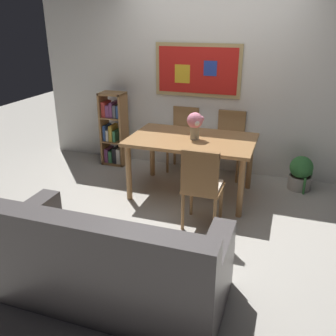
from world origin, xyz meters
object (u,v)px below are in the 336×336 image
Objects in this scene: dining_chair_far_right at (230,139)px; leather_couch at (109,265)px; flower_vase at (195,123)px; dining_chair_near_right at (202,182)px; dining_chair_far_left at (184,133)px; dining_table at (192,145)px; bookshelf at (114,131)px; potted_ivy at (301,173)px.

dining_chair_far_right is 0.51× the size of leather_couch.
leather_couch is at bearing -94.18° from flower_vase.
dining_chair_near_right is 1.56m from dining_chair_far_right.
dining_chair_far_left is 2.80× the size of flower_vase.
dining_chair_far_left is at bearing 112.48° from dining_chair_near_right.
flower_vase is (0.04, -0.02, 0.29)m from dining_table.
flower_vase is (-0.28, 0.76, 0.41)m from dining_chair_near_right.
flower_vase is at bearing -65.64° from dining_chair_far_left.
dining_chair_far_left is 1.07m from bookshelf.
dining_chair_far_left is 1.00× the size of dining_chair_far_right.
leather_couch is at bearing -98.99° from dining_chair_far_right.
dining_chair_near_right is 0.51× the size of leather_couch.
potted_ivy is (1.32, 0.59, -0.43)m from dining_table.
bookshelf is at bearing -175.88° from dining_chair_far_right.
flower_vase is at bearing -110.46° from dining_chair_far_right.
dining_chair_far_right is (0.02, 1.56, 0.00)m from dining_chair_near_right.
dining_chair_near_right is 1.34m from leather_couch.
potted_ivy is 1.54× the size of flower_vase.
dining_chair_near_right reaches higher than leather_couch.
dining_chair_far_right is at bearing -2.57° from dining_chair_far_left.
leather_couch is 5.54× the size of flower_vase.
potted_ivy is 1.59m from flower_vase.
dining_table is at bearing 152.05° from flower_vase.
dining_chair_far_left is at bearing 114.36° from flower_vase.
dining_chair_near_right is 2.23m from bookshelf.
flower_vase reaches higher than dining_chair_near_right.
flower_vase reaches higher than leather_couch.
potted_ivy is at bearing 61.47° from leather_couch.
dining_table is 1.67× the size of dining_chair_far_right.
potted_ivy is (1.00, 1.37, -0.32)m from dining_chair_near_right.
dining_chair_far_left is 0.51× the size of leather_couch.
dining_chair_far_right is (0.34, 0.78, -0.11)m from dining_table.
dining_table is 0.86m from dining_chair_far_right.
dining_table is at bearing 86.96° from leather_couch.
flower_vase is at bearing 85.82° from leather_couch.
leather_couch is at bearing -85.41° from dining_chair_far_left.
dining_chair_far_left is at bearing 112.58° from dining_table.
leather_couch is at bearing -108.89° from dining_chair_near_right.
leather_couch is at bearing -118.53° from potted_ivy.
flower_vase is at bearing 110.38° from dining_chair_near_right.
dining_chair_far_left is 0.83× the size of bookshelf.
dining_chair_far_left is 1.70m from potted_ivy.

